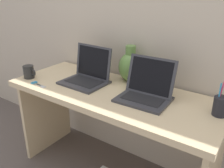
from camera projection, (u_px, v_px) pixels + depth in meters
The scene contains 8 objects.
back_wall at pixel (139, 11), 1.69m from camera, with size 4.40×0.04×2.40m, color #BCAD99.
desk at pixel (112, 111), 1.68m from camera, with size 1.46×0.58×0.71m.
laptop_left at pixel (88, 73), 1.75m from camera, with size 0.31×0.26×0.25m.
laptop_right at pixel (147, 88), 1.50m from camera, with size 0.32×0.26×0.25m.
green_vase at pixel (130, 66), 1.75m from camera, with size 0.17×0.17×0.26m.
coffee_mug at pixel (29, 72), 1.83m from camera, with size 0.12×0.08×0.10m.
pen_cup at pixel (220, 106), 1.31m from camera, with size 0.08×0.08×0.19m.
scissors at pixel (36, 84), 1.73m from camera, with size 0.15×0.06×0.01m.
Camera 1 is at (0.85, -1.21, 1.38)m, focal length 39.26 mm.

